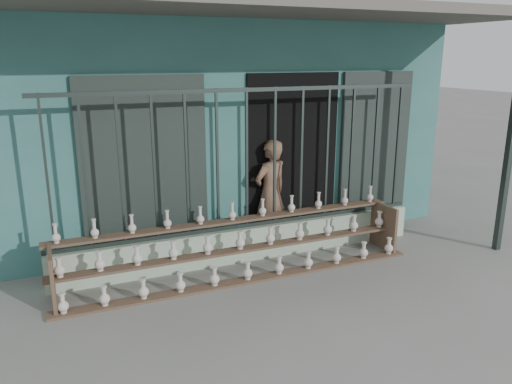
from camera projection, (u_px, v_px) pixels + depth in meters
name	position (u px, v px, depth m)	size (l,w,h in m)	color
ground	(291.00, 301.00, 5.52)	(60.00, 60.00, 0.00)	slate
workshop_building	(185.00, 114.00, 8.84)	(7.40, 6.60, 3.21)	#326A66
parapet_wall	(247.00, 243.00, 6.61)	(5.00, 0.20, 0.45)	#B0CAAD
security_fence	(247.00, 160.00, 6.31)	(5.00, 0.04, 1.80)	#283330
shelf_rack	(240.00, 247.00, 6.11)	(4.50, 0.68, 0.85)	brown
elderly_woman	(271.00, 193.00, 6.99)	(0.55, 0.36, 1.52)	brown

